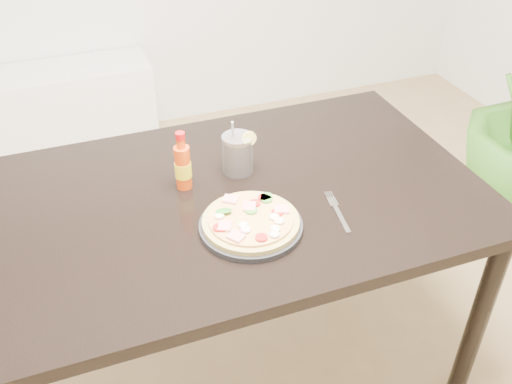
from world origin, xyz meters
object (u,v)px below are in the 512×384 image
object	(u,v)px
dining_table	(242,214)
cola_cup	(238,155)
media_console	(22,119)
plate	(251,226)
fork	(337,210)
pizza	(251,220)
hot_sauce_bottle	(183,166)

from	to	relation	value
dining_table	cola_cup	world-z (taller)	cola_cup
cola_cup	media_console	size ratio (longest dim) A/B	0.13
plate	fork	distance (m)	0.25
dining_table	fork	distance (m)	0.30
pizza	fork	distance (m)	0.25
pizza	hot_sauce_bottle	bearing A→B (deg)	115.13
hot_sauce_bottle	media_console	world-z (taller)	hot_sauce_bottle
pizza	fork	world-z (taller)	pizza
pizza	cola_cup	distance (m)	0.28
media_console	hot_sauce_bottle	bearing A→B (deg)	-72.15
fork	media_console	bearing A→B (deg)	124.30
pizza	fork	size ratio (longest dim) A/B	1.38
plate	media_console	size ratio (longest dim) A/B	0.20
dining_table	plate	world-z (taller)	plate
plate	media_console	xyz separation A→B (m)	(-0.63, 1.85, -0.51)
cola_cup	media_console	xyz separation A→B (m)	(-0.69, 1.58, -0.56)
fork	dining_table	bearing A→B (deg)	149.42
plate	media_console	world-z (taller)	plate
cola_cup	fork	world-z (taller)	cola_cup
pizza	plate	bearing A→B (deg)	112.60
pizza	fork	bearing A→B (deg)	-2.83
dining_table	plate	xyz separation A→B (m)	(-0.03, -0.17, 0.09)
cola_cup	fork	bearing A→B (deg)	-56.24
cola_cup	media_console	world-z (taller)	cola_cup
hot_sauce_bottle	plate	bearing A→B (deg)	-64.86
dining_table	fork	size ratio (longest dim) A/B	7.43
plate	fork	bearing A→B (deg)	-2.95
hot_sauce_bottle	media_console	size ratio (longest dim) A/B	0.13
hot_sauce_bottle	fork	bearing A→B (deg)	-35.55
media_console	plate	bearing A→B (deg)	-71.13
dining_table	plate	distance (m)	0.19
hot_sauce_bottle	cola_cup	distance (m)	0.18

